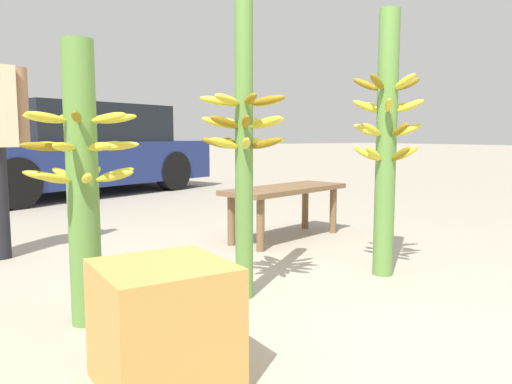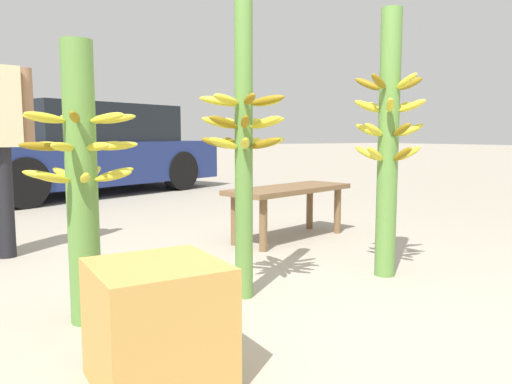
% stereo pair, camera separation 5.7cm
% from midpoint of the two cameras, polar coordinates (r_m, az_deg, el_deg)
% --- Properties ---
extents(ground_plane, '(80.00, 80.00, 0.00)m').
position_cam_midpoint_polar(ground_plane, '(2.42, 4.76, -14.29)').
color(ground_plane, '#A89E8C').
extents(banana_stalk_left, '(0.51, 0.51, 1.27)m').
position_cam_midpoint_polar(banana_stalk_left, '(2.36, -18.66, 1.51)').
color(banana_stalk_left, '#5B8C3D').
rests_on(banana_stalk_left, ground_plane).
extents(banana_stalk_center, '(0.46, 0.45, 1.58)m').
position_cam_midpoint_polar(banana_stalk_center, '(2.58, -0.78, 5.98)').
color(banana_stalk_center, '#5B8C3D').
rests_on(banana_stalk_center, ground_plane).
extents(banana_stalk_right, '(0.44, 0.44, 1.60)m').
position_cam_midpoint_polar(banana_stalk_right, '(3.11, 15.39, 5.75)').
color(banana_stalk_right, '#5B8C3D').
rests_on(banana_stalk_right, ground_plane).
extents(market_bench, '(1.24, 0.73, 0.44)m').
position_cam_midpoint_polar(market_bench, '(4.13, 4.21, -0.35)').
color(market_bench, brown).
rests_on(market_bench, ground_plane).
extents(parked_car, '(4.44, 3.13, 1.31)m').
position_cam_midpoint_polar(parked_car, '(7.77, -19.09, 4.46)').
color(parked_car, navy).
rests_on(parked_car, ground_plane).
extents(produce_crate, '(0.43, 0.43, 0.43)m').
position_cam_midpoint_polar(produce_crate, '(1.80, -10.24, -14.58)').
color(produce_crate, '#C69347').
rests_on(produce_crate, ground_plane).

